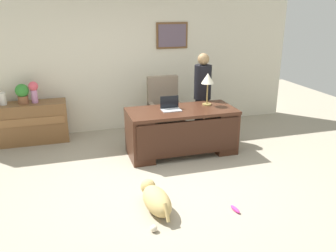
{
  "coord_description": "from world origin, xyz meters",
  "views": [
    {
      "loc": [
        -1.3,
        -4.46,
        2.47
      ],
      "look_at": [
        0.13,
        0.3,
        0.75
      ],
      "focal_mm": 37.69,
      "sensor_mm": 36.0,
      "label": 1
    }
  ],
  "objects_px": {
    "armchair": "(165,111)",
    "vase_empty": "(3,99)",
    "person_standing": "(202,96)",
    "desk_lamp": "(208,80)",
    "potted_plant": "(22,93)",
    "laptop": "(170,107)",
    "dog_toy_bone": "(235,209)",
    "credenza": "(28,123)",
    "desk": "(182,130)",
    "dog_lying": "(156,199)",
    "dog_toy_ball": "(154,228)",
    "vase_with_flowers": "(34,90)"
  },
  "relations": [
    {
      "from": "armchair",
      "to": "vase_empty",
      "type": "distance_m",
      "value": 2.95
    },
    {
      "from": "armchair",
      "to": "person_standing",
      "type": "height_order",
      "value": "person_standing"
    },
    {
      "from": "desk_lamp",
      "to": "potted_plant",
      "type": "xyz_separation_m",
      "value": [
        -3.12,
        1.16,
        -0.27
      ]
    },
    {
      "from": "laptop",
      "to": "dog_toy_bone",
      "type": "distance_m",
      "value": 2.18
    },
    {
      "from": "credenza",
      "to": "vase_empty",
      "type": "distance_m",
      "value": 0.61
    },
    {
      "from": "desk",
      "to": "dog_lying",
      "type": "xyz_separation_m",
      "value": [
        -0.9,
        -1.62,
        -0.27
      ]
    },
    {
      "from": "potted_plant",
      "to": "dog_toy_ball",
      "type": "xyz_separation_m",
      "value": [
        1.57,
        -3.38,
        -0.91
      ]
    },
    {
      "from": "dog_toy_bone",
      "to": "vase_with_flowers",
      "type": "bearing_deg",
      "value": 127.04
    },
    {
      "from": "desk",
      "to": "vase_with_flowers",
      "type": "distance_m",
      "value": 2.8
    },
    {
      "from": "credenza",
      "to": "vase_with_flowers",
      "type": "height_order",
      "value": "vase_with_flowers"
    },
    {
      "from": "credenza",
      "to": "dog_lying",
      "type": "distance_m",
      "value": 3.4
    },
    {
      "from": "armchair",
      "to": "desk_lamp",
      "type": "xyz_separation_m",
      "value": [
        0.56,
        -0.74,
        0.72
      ]
    },
    {
      "from": "potted_plant",
      "to": "dog_toy_bone",
      "type": "xyz_separation_m",
      "value": [
        2.66,
        -3.26,
        -0.93
      ]
    },
    {
      "from": "dog_lying",
      "to": "desk",
      "type": "bearing_deg",
      "value": 61.06
    },
    {
      "from": "laptop",
      "to": "potted_plant",
      "type": "height_order",
      "value": "potted_plant"
    },
    {
      "from": "armchair",
      "to": "potted_plant",
      "type": "xyz_separation_m",
      "value": [
        -2.56,
        0.42,
        0.44
      ]
    },
    {
      "from": "desk_lamp",
      "to": "vase_with_flowers",
      "type": "distance_m",
      "value": 3.15
    },
    {
      "from": "dog_toy_ball",
      "to": "dog_toy_bone",
      "type": "height_order",
      "value": "dog_toy_ball"
    },
    {
      "from": "credenza",
      "to": "armchair",
      "type": "bearing_deg",
      "value": -9.38
    },
    {
      "from": "person_standing",
      "to": "vase_empty",
      "type": "distance_m",
      "value": 3.63
    },
    {
      "from": "vase_empty",
      "to": "desk_lamp",
      "type": "bearing_deg",
      "value": -18.46
    },
    {
      "from": "armchair",
      "to": "dog_toy_ball",
      "type": "height_order",
      "value": "armchair"
    },
    {
      "from": "desk_lamp",
      "to": "vase_with_flowers",
      "type": "height_order",
      "value": "desk_lamp"
    },
    {
      "from": "credenza",
      "to": "person_standing",
      "type": "height_order",
      "value": "person_standing"
    },
    {
      "from": "vase_with_flowers",
      "to": "vase_empty",
      "type": "xyz_separation_m",
      "value": [
        -0.54,
        -0.0,
        -0.12
      ]
    },
    {
      "from": "credenza",
      "to": "dog_toy_ball",
      "type": "bearing_deg",
      "value": -65.49
    },
    {
      "from": "credenza",
      "to": "desk",
      "type": "bearing_deg",
      "value": -27.22
    },
    {
      "from": "credenza",
      "to": "vase_empty",
      "type": "relative_size",
      "value": 6.32
    },
    {
      "from": "armchair",
      "to": "potted_plant",
      "type": "relative_size",
      "value": 3.25
    },
    {
      "from": "desk",
      "to": "armchair",
      "type": "xyz_separation_m",
      "value": [
        -0.04,
        0.91,
        0.08
      ]
    },
    {
      "from": "dog_lying",
      "to": "dog_toy_ball",
      "type": "distance_m",
      "value": 0.47
    },
    {
      "from": "credenza",
      "to": "person_standing",
      "type": "xyz_separation_m",
      "value": [
        3.19,
        -0.7,
        0.46
      ]
    },
    {
      "from": "credenza",
      "to": "dog_lying",
      "type": "relative_size",
      "value": 1.76
    },
    {
      "from": "desk_lamp",
      "to": "dog_toy_ball",
      "type": "xyz_separation_m",
      "value": [
        -1.55,
        -2.23,
        -1.19
      ]
    },
    {
      "from": "credenza",
      "to": "vase_with_flowers",
      "type": "bearing_deg",
      "value": 0.47
    },
    {
      "from": "dog_toy_ball",
      "to": "desk",
      "type": "bearing_deg",
      "value": 63.25
    },
    {
      "from": "desk_lamp",
      "to": "potted_plant",
      "type": "bearing_deg",
      "value": 159.69
    },
    {
      "from": "dog_toy_bone",
      "to": "vase_empty",
      "type": "bearing_deg",
      "value": 132.6
    },
    {
      "from": "armchair",
      "to": "desk_lamp",
      "type": "bearing_deg",
      "value": -52.69
    },
    {
      "from": "armchair",
      "to": "vase_empty",
      "type": "xyz_separation_m",
      "value": [
        -2.9,
        0.42,
        0.36
      ]
    },
    {
      "from": "vase_empty",
      "to": "dog_toy_ball",
      "type": "height_order",
      "value": "vase_empty"
    },
    {
      "from": "desk",
      "to": "person_standing",
      "type": "xyz_separation_m",
      "value": [
        0.62,
        0.63,
        0.41
      ]
    },
    {
      "from": "vase_with_flowers",
      "to": "dog_toy_ball",
      "type": "relative_size",
      "value": 4.73
    },
    {
      "from": "credenza",
      "to": "vase_with_flowers",
      "type": "distance_m",
      "value": 0.63
    },
    {
      "from": "vase_with_flowers",
      "to": "dog_lying",
      "type": "bearing_deg",
      "value": -62.91
    },
    {
      "from": "potted_plant",
      "to": "dog_toy_ball",
      "type": "relative_size",
      "value": 4.35
    },
    {
      "from": "dog_lying",
      "to": "potted_plant",
      "type": "relative_size",
      "value": 2.24
    },
    {
      "from": "desk",
      "to": "laptop",
      "type": "xyz_separation_m",
      "value": [
        -0.19,
        0.07,
        0.41
      ]
    },
    {
      "from": "laptop",
      "to": "dog_toy_ball",
      "type": "xyz_separation_m",
      "value": [
        -0.85,
        -2.12,
        -0.8
      ]
    },
    {
      "from": "credenza",
      "to": "potted_plant",
      "type": "relative_size",
      "value": 3.95
    }
  ]
}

